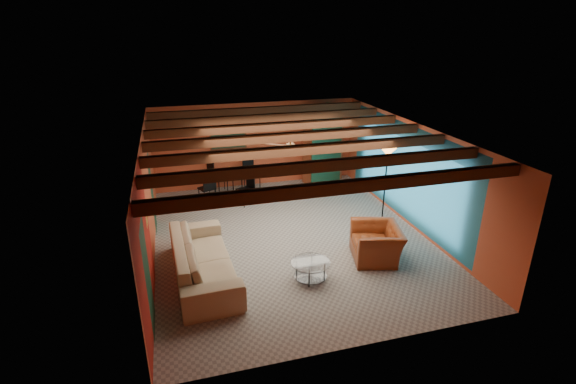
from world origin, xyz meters
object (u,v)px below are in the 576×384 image
object	(u,v)px
sofa	(203,259)
potted_plant	(325,108)
floor_lamp	(385,185)
coffee_table	(310,271)
armoire	(323,149)
dining_table	(230,180)
armchair	(377,243)
vase	(229,160)

from	to	relation	value
sofa	potted_plant	bearing A→B (deg)	-44.55
floor_lamp	potted_plant	world-z (taller)	potted_plant
coffee_table	floor_lamp	world-z (taller)	floor_lamp
armoire	dining_table	bearing A→B (deg)	166.16
sofa	armchair	xyz separation A→B (m)	(3.83, -0.25, -0.05)
armchair	vase	xyz separation A→B (m)	(-2.62, 4.60, 0.79)
sofa	armoire	size ratio (longest dim) A/B	1.34
sofa	armoire	distance (m)	6.65
armoire	floor_lamp	distance (m)	3.49
vase	armchair	bearing A→B (deg)	-60.30
armchair	sofa	bearing A→B (deg)	-79.70
armoire	vase	world-z (taller)	armoire
sofa	armoire	world-z (taller)	armoire
dining_table	potted_plant	distance (m)	3.79
sofa	vase	world-z (taller)	vase
sofa	armoire	xyz separation A→B (m)	(4.43, 4.92, 0.68)
armchair	coffee_table	size ratio (longest dim) A/B	1.45
sofa	armchair	distance (m)	3.84
potted_plant	vase	xyz separation A→B (m)	(-3.22, -0.57, -1.28)
armchair	dining_table	distance (m)	5.29
coffee_table	sofa	bearing A→B (deg)	162.21
coffee_table	armoire	bearing A→B (deg)	67.62
vase	sofa	bearing A→B (deg)	-105.57
dining_table	floor_lamp	distance (m)	4.70
coffee_table	armoire	xyz separation A→B (m)	(2.31, 5.60, 0.90)
coffee_table	dining_table	size ratio (longest dim) A/B	0.40
armchair	dining_table	size ratio (longest dim) A/B	0.57
dining_table	potted_plant	size ratio (longest dim) A/B	4.45
coffee_table	vase	bearing A→B (deg)	100.27
dining_table	floor_lamp	world-z (taller)	floor_lamp
vase	coffee_table	bearing A→B (deg)	-79.73
dining_table	vase	distance (m)	0.64
armoire	vase	distance (m)	3.27
sofa	potted_plant	world-z (taller)	potted_plant
coffee_table	floor_lamp	xyz separation A→B (m)	(2.76, 2.14, 0.83)
coffee_table	potted_plant	distance (m)	6.46
armchair	armoire	distance (m)	5.25
floor_lamp	potted_plant	xyz separation A→B (m)	(-0.45, 3.46, 1.42)
sofa	coffee_table	xyz separation A→B (m)	(2.12, -0.68, -0.23)
armchair	coffee_table	distance (m)	1.77
coffee_table	vase	size ratio (longest dim) A/B	3.88
sofa	floor_lamp	world-z (taller)	floor_lamp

